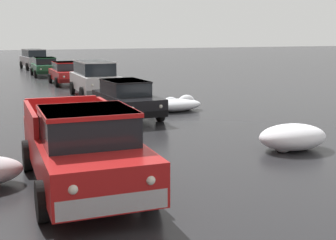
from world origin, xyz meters
The scene contains 8 objects.
snow_bank_along_left_kerb centered at (4.22, 17.27, 0.26)m, with size 2.40×1.28×0.62m.
snow_bank_near_corner_right centered at (4.40, 9.96, 0.35)m, with size 1.99×1.39×0.71m.
pickup_truck_red_approaching_near_lane centered at (-1.63, 9.07, 0.88)m, with size 2.32×5.44×1.76m.
sedan_black_parked_kerbside_close centered at (1.85, 16.60, 0.75)m, with size 1.88×4.11×1.42m.
suv_white_parked_kerbside_mid centered at (2.30, 23.02, 0.99)m, with size 2.12×4.43×1.82m.
sedan_red_parked_far_down_block centered at (2.20, 29.51, 0.75)m, with size 2.01×4.37×1.42m.
sedan_green_queued_behind_truck centered at (1.89, 36.19, 0.75)m, with size 2.02×4.14×1.42m.
suv_silver_at_far_intersection centered at (2.14, 43.94, 0.99)m, with size 2.27×4.69×1.82m.
Camera 1 is at (-3.69, 0.02, 3.13)m, focal length 49.24 mm.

